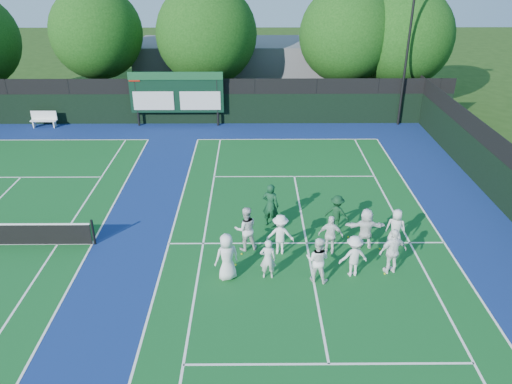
{
  "coord_description": "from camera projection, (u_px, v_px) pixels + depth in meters",
  "views": [
    {
      "loc": [
        -2.13,
        -15.86,
        10.6
      ],
      "look_at": [
        -2.0,
        3.0,
        1.3
      ],
      "focal_mm": 35.0,
      "sensor_mm": 36.0,
      "label": 1
    }
  ],
  "objects": [
    {
      "name": "tennis_ball_3",
      "position": [
        242.0,
        254.0,
        19.08
      ],
      "size": [
        0.07,
        0.07,
        0.07
      ],
      "primitive_type": "sphere",
      "color": "#AEC917",
      "rests_on": "ground"
    },
    {
      "name": "player_back_3",
      "position": [
        366.0,
        228.0,
        19.23
      ],
      "size": [
        1.57,
        0.53,
        1.68
      ],
      "primitive_type": "imported",
      "rotation": [
        0.0,
        0.0,
        3.12
      ],
      "color": "white",
      "rests_on": "ground"
    },
    {
      "name": "player_back_0",
      "position": [
        246.0,
        229.0,
        19.06
      ],
      "size": [
        1.0,
        0.85,
        1.81
      ],
      "primitive_type": "imported",
      "rotation": [
        0.0,
        0.0,
        3.34
      ],
      "color": "silver",
      "rests_on": "ground"
    },
    {
      "name": "back_fence",
      "position": [
        194.0,
        104.0,
        32.64
      ],
      "size": [
        34.0,
        0.08,
        3.0
      ],
      "color": "black",
      "rests_on": "ground"
    },
    {
      "name": "player_front_2",
      "position": [
        318.0,
        260.0,
        17.28
      ],
      "size": [
        0.99,
        0.87,
        1.71
      ],
      "primitive_type": "imported",
      "rotation": [
        0.0,
        0.0,
        2.84
      ],
      "color": "white",
      "rests_on": "ground"
    },
    {
      "name": "player_front_0",
      "position": [
        227.0,
        257.0,
        17.37
      ],
      "size": [
        1.03,
        0.88,
        1.78
      ],
      "primitive_type": "imported",
      "rotation": [
        0.0,
        0.0,
        3.57
      ],
      "color": "silver",
      "rests_on": "ground"
    },
    {
      "name": "bench",
      "position": [
        44.0,
        119.0,
        32.36
      ],
      "size": [
        1.67,
        0.46,
        1.05
      ],
      "color": "white",
      "rests_on": "ground"
    },
    {
      "name": "tennis_ball_4",
      "position": [
        278.0,
        234.0,
        20.41
      ],
      "size": [
        0.07,
        0.07,
        0.07
      ],
      "primitive_type": "sphere",
      "color": "#AEC917",
      "rests_on": "ground"
    },
    {
      "name": "clubhouse",
      "position": [
        254.0,
        67.0,
        39.55
      ],
      "size": [
        18.0,
        6.0,
        4.0
      ],
      "primitive_type": "cube",
      "color": "slate",
      "rests_on": "ground"
    },
    {
      "name": "player_back_1",
      "position": [
        280.0,
        234.0,
        18.86
      ],
      "size": [
        1.1,
        0.68,
        1.63
      ],
      "primitive_type": "imported",
      "rotation": [
        0.0,
        0.0,
        3.06
      ],
      "color": "white",
      "rests_on": "ground"
    },
    {
      "name": "tennis_ball_1",
      "position": [
        348.0,
        237.0,
        20.19
      ],
      "size": [
        0.07,
        0.07,
        0.07
      ],
      "primitive_type": "sphere",
      "color": "#AEC917",
      "rests_on": "ground"
    },
    {
      "name": "tree_e",
      "position": [
        405.0,
        40.0,
        34.4
      ],
      "size": [
        6.79,
        6.79,
        8.4
      ],
      "color": "black",
      "rests_on": "ground"
    },
    {
      "name": "tennis_ball_0",
      "position": [
        235.0,
        265.0,
        18.44
      ],
      "size": [
        0.07,
        0.07,
        0.07
      ],
      "primitive_type": "sphere",
      "color": "#AEC917",
      "rests_on": "ground"
    },
    {
      "name": "tennis_ball_2",
      "position": [
        385.0,
        274.0,
        17.92
      ],
      "size": [
        0.07,
        0.07,
        0.07
      ],
      "primitive_type": "sphere",
      "color": "#AEC917",
      "rests_on": "ground"
    },
    {
      "name": "player_front_4",
      "position": [
        393.0,
        251.0,
        17.68
      ],
      "size": [
        1.12,
        0.69,
        1.78
      ],
      "primitive_type": "imported",
      "rotation": [
        0.0,
        0.0,
        3.4
      ],
      "color": "white",
      "rests_on": "ground"
    },
    {
      "name": "player_front_1",
      "position": [
        268.0,
        259.0,
        17.46
      ],
      "size": [
        0.57,
        0.37,
        1.55
      ],
      "primitive_type": "imported",
      "rotation": [
        0.0,
        0.0,
        3.14
      ],
      "color": "silver",
      "rests_on": "ground"
    },
    {
      "name": "scoreboard",
      "position": [
        176.0,
        93.0,
        31.89
      ],
      "size": [
        6.0,
        0.21,
        3.55
      ],
      "color": "black",
      "rests_on": "ground"
    },
    {
      "name": "court_apron",
      "position": [
        156.0,
        244.0,
        19.78
      ],
      "size": [
        34.0,
        32.0,
        0.01
      ],
      "primitive_type": "cube",
      "color": "navy",
      "rests_on": "ground"
    },
    {
      "name": "tree_c",
      "position": [
        209.0,
        37.0,
        34.22
      ],
      "size": [
        6.9,
        6.9,
        8.67
      ],
      "color": "black",
      "rests_on": "ground"
    },
    {
      "name": "coach_right",
      "position": [
        337.0,
        213.0,
        20.46
      ],
      "size": [
        1.15,
        0.93,
        1.56
      ],
      "primitive_type": "imported",
      "rotation": [
        0.0,
        0.0,
        2.73
      ],
      "color": "#0E331A",
      "rests_on": "ground"
    },
    {
      "name": "coach_left",
      "position": [
        271.0,
        205.0,
        20.66
      ],
      "size": [
        0.83,
        0.7,
        1.93
      ],
      "primitive_type": "imported",
      "rotation": [
        0.0,
        0.0,
        2.75
      ],
      "color": "#103A20",
      "rests_on": "ground"
    },
    {
      "name": "near_court",
      "position": [
        307.0,
        243.0,
        19.82
      ],
      "size": [
        11.05,
        23.85,
        0.01
      ],
      "color": "#10511F",
      "rests_on": "ground"
    },
    {
      "name": "ground",
      "position": [
        309.0,
        257.0,
        18.93
      ],
      "size": [
        120.0,
        120.0,
        0.0
      ],
      "primitive_type": "plane",
      "color": "#1D3A10",
      "rests_on": "ground"
    },
    {
      "name": "tree_b",
      "position": [
        99.0,
        35.0,
        34.12
      ],
      "size": [
        6.24,
        6.24,
        8.44
      ],
      "color": "black",
      "rests_on": "ground"
    },
    {
      "name": "light_pole_right",
      "position": [
        411.0,
        25.0,
        30.27
      ],
      "size": [
        1.2,
        0.3,
        10.12
      ],
      "color": "black",
      "rests_on": "ground"
    },
    {
      "name": "player_back_4",
      "position": [
        396.0,
        228.0,
        19.4
      ],
      "size": [
        0.89,
        0.74,
        1.55
      ],
      "primitive_type": "imported",
      "rotation": [
        0.0,
        0.0,
        2.77
      ],
      "color": "silver",
      "rests_on": "ground"
    },
    {
      "name": "player_back_2",
      "position": [
        331.0,
        235.0,
        18.85
      ],
      "size": [
        1.0,
        0.57,
        1.6
      ],
      "primitive_type": "imported",
      "rotation": [
        0.0,
        0.0,
        2.94
      ],
      "color": "white",
      "rests_on": "ground"
    },
    {
      "name": "tree_d",
      "position": [
        349.0,
        37.0,
        34.3
      ],
      "size": [
        6.58,
        6.58,
        8.47
      ],
      "color": "black",
      "rests_on": "ground"
    },
    {
      "name": "player_front_3",
      "position": [
        354.0,
        256.0,
        17.58
      ],
      "size": [
        1.11,
        0.75,
        1.59
      ],
      "primitive_type": "imported",
      "rotation": [
        0.0,
        0.0,
        3.31
      ],
      "color": "silver",
      "rests_on": "ground"
    },
    {
      "name": "tennis_ball_5",
      "position": [
        380.0,
        249.0,
        19.41
      ],
      "size": [
        0.07,
        0.07,
        0.07
      ],
      "primitive_type": "sphere",
      "color": "#AEC917",
      "rests_on": "ground"
    }
  ]
}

